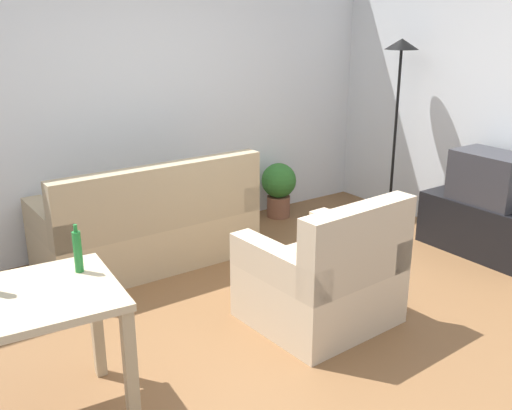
% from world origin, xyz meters
% --- Properties ---
extents(ground_plane, '(5.20, 4.40, 0.02)m').
position_xyz_m(ground_plane, '(0.00, 0.00, -0.01)').
color(ground_plane, brown).
extents(wall_rear, '(5.20, 0.10, 2.70)m').
position_xyz_m(wall_rear, '(0.00, 2.20, 1.35)').
color(wall_rear, silver).
rests_on(wall_rear, ground_plane).
extents(couch, '(1.78, 0.84, 0.92)m').
position_xyz_m(couch, '(-0.24, 1.59, 0.31)').
color(couch, tan).
rests_on(couch, ground_plane).
extents(tv_stand, '(0.44, 1.10, 0.48)m').
position_xyz_m(tv_stand, '(2.25, 0.07, 0.24)').
color(tv_stand, black).
rests_on(tv_stand, ground_plane).
extents(tv, '(0.41, 0.60, 0.44)m').
position_xyz_m(tv, '(2.25, 0.07, 0.70)').
color(tv, '#2D2D33').
rests_on(tv, tv_stand).
extents(torchiere_lamp, '(0.32, 0.32, 1.81)m').
position_xyz_m(torchiere_lamp, '(2.25, 1.16, 1.41)').
color(torchiere_lamp, black).
rests_on(torchiere_lamp, ground_plane).
extents(potted_plant, '(0.36, 0.36, 0.57)m').
position_xyz_m(potted_plant, '(1.38, 1.90, 0.33)').
color(potted_plant, brown).
rests_on(potted_plant, ground_plane).
extents(armchair, '(0.94, 0.88, 0.92)m').
position_xyz_m(armchair, '(0.30, -0.03, 0.32)').
color(armchair, beige).
rests_on(armchair, ground_plane).
extents(bottle_green, '(0.05, 0.05, 0.26)m').
position_xyz_m(bottle_green, '(-1.31, 0.11, 0.88)').
color(bottle_green, '#1E722D').
rests_on(bottle_green, desk).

